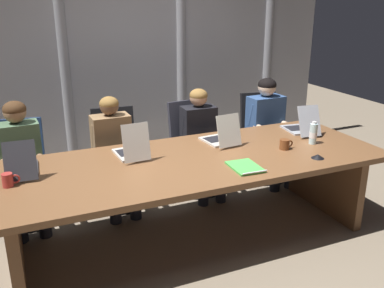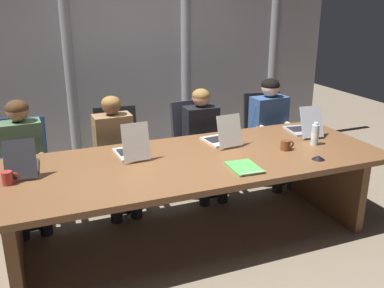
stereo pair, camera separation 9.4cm
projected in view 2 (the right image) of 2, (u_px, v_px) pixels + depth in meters
name	position (u px, v px, depth m)	size (l,w,h in m)	color
ground_plane	(191.00, 236.00, 3.81)	(11.04, 11.04, 0.00)	#7F705B
conference_table	(191.00, 176.00, 3.62)	(3.37, 1.22, 0.74)	brown
curtain_backdrop	(128.00, 58.00, 5.18)	(5.52, 0.17, 2.66)	#9999A0
laptop_left_end	(22.00, 165.00, 3.30)	(0.25, 0.45, 0.30)	#2D2D33
laptop_left_mid	(132.00, 150.00, 3.61)	(0.24, 0.41, 0.33)	beige
laptop_center	(222.00, 138.00, 3.93)	(0.27, 0.41, 0.30)	beige
laptop_right_mid	(303.00, 128.00, 4.23)	(0.28, 0.46, 0.30)	#A8ADB7
office_chair_left_end	(25.00, 182.00, 4.08)	(0.60, 0.61, 0.94)	navy
office_chair_left_mid	(120.00, 168.00, 4.41)	(0.60, 0.60, 0.96)	black
office_chair_center	(197.00, 157.00, 4.71)	(0.60, 0.60, 0.96)	#2D2D38
office_chair_right_mid	(265.00, 147.00, 5.02)	(0.60, 0.61, 0.97)	black
person_left_end	(24.00, 156.00, 3.85)	(0.39, 0.56, 1.17)	#4C6B4C
person_left_mid	(116.00, 148.00, 4.15)	(0.39, 0.55, 1.14)	olive
person_center	(204.00, 137.00, 4.48)	(0.37, 0.55, 1.13)	black
person_right_mid	(272.00, 124.00, 4.77)	(0.43, 0.56, 1.19)	#335184
water_bottle_primary	(315.00, 135.00, 3.89)	(0.07, 0.07, 0.21)	silver
coffee_mug_near	(286.00, 145.00, 3.77)	(0.13, 0.09, 0.09)	brown
coffee_mug_far	(8.00, 178.00, 3.07)	(0.12, 0.08, 0.10)	#B2332D
conference_mic_left_side	(318.00, 157.00, 3.56)	(0.11, 0.11, 0.04)	black
spiral_notepad	(244.00, 168.00, 3.37)	(0.23, 0.32, 0.03)	#4CB74C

